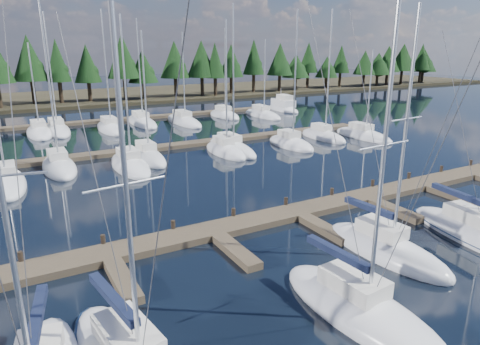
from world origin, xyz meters
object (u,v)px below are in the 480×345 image
front_sailboat_3 (385,249)px  front_sailboat_4 (475,235)px  front_sailboat_2 (359,309)px  main_dock (301,215)px  motor_yacht_right (283,107)px

front_sailboat_3 → front_sailboat_4: (5.86, -1.21, -0.02)m
front_sailboat_2 → front_sailboat_3: (5.07, 3.29, 0.01)m
main_dock → motor_yacht_right: (26.19, 39.72, 0.28)m
motor_yacht_right → main_dock: bearing=-123.4°
front_sailboat_4 → front_sailboat_2: bearing=-169.2°
motor_yacht_right → front_sailboat_2: bearing=-121.6°
main_dock → motor_yacht_right: size_ratio=4.91×
front_sailboat_4 → motor_yacht_right: (19.36, 47.07, 0.21)m
front_sailboat_2 → front_sailboat_4: 11.12m
main_dock → front_sailboat_3: bearing=-81.1°
front_sailboat_4 → motor_yacht_right: bearing=67.6°
front_sailboat_2 → motor_yacht_right: size_ratio=1.47×
main_dock → motor_yacht_right: motor_yacht_right is taller
front_sailboat_4 → main_dock: bearing=132.9°
front_sailboat_4 → motor_yacht_right: size_ratio=1.37×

